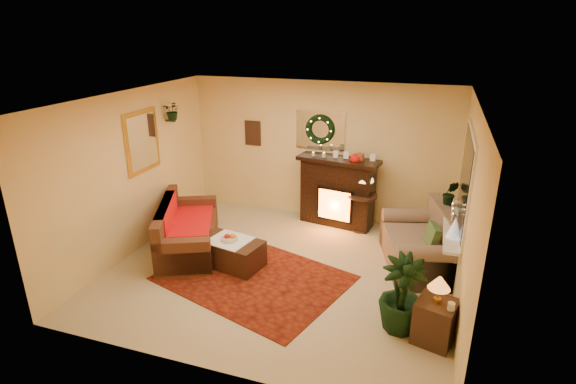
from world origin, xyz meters
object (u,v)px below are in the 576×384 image
(sofa, at_px, (188,225))
(end_table_square, at_px, (435,321))
(loveseat, at_px, (419,241))
(coffee_table, at_px, (230,253))
(side_table_round, at_px, (361,214))
(fireplace, at_px, (337,196))

(sofa, distance_m, end_table_square, 4.10)
(sofa, height_order, loveseat, loveseat)
(end_table_square, height_order, coffee_table, end_table_square)
(sofa, distance_m, side_table_round, 3.06)
(loveseat, distance_m, side_table_round, 1.46)
(sofa, xyz_separation_m, fireplace, (2.10, 1.79, 0.12))
(side_table_round, xyz_separation_m, coffee_table, (-1.70, -1.91, -0.12))
(side_table_round, distance_m, end_table_square, 3.09)
(sofa, xyz_separation_m, loveseat, (3.64, 0.64, -0.01))
(sofa, height_order, coffee_table, sofa)
(loveseat, height_order, end_table_square, loveseat)
(fireplace, distance_m, coffee_table, 2.42)
(sofa, bearing_deg, end_table_square, -40.40)
(loveseat, xyz_separation_m, coffee_table, (-2.76, -0.91, -0.21))
(fireplace, xyz_separation_m, end_table_square, (1.84, -2.94, -0.28))
(loveseat, relative_size, end_table_square, 2.98)
(side_table_round, bearing_deg, coffee_table, -131.70)
(side_table_round, bearing_deg, sofa, -147.67)
(sofa, relative_size, side_table_round, 2.74)
(fireplace, height_order, loveseat, fireplace)
(sofa, height_order, fireplace, fireplace)
(coffee_table, bearing_deg, loveseat, 29.92)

